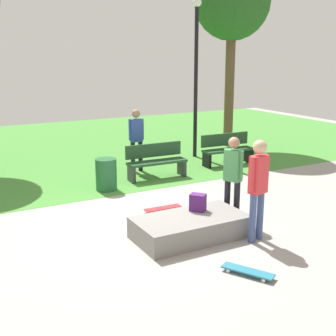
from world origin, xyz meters
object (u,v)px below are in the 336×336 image
object	(u,v)px
concrete_ledge	(190,227)
park_bench_far_left	(156,160)
park_bench_center_lawn	(227,149)
lamp_post	(196,65)
tree_young_birch	(232,4)
skateboard_by_ledge	(248,271)
skater_watching	(233,173)
skateboard_spare	(163,208)
trash_bin	(106,174)
pedestrian_with_backpack	(136,134)
backpack_on_ledge	(198,202)
skater_performing_trick	(258,182)

from	to	relation	value
concrete_ledge	park_bench_far_left	world-z (taller)	park_bench_far_left
park_bench_center_lawn	lamp_post	xyz separation A→B (m)	(-0.28, 1.35, 2.40)
tree_young_birch	lamp_post	xyz separation A→B (m)	(-2.01, -0.97, -1.94)
skateboard_by_ledge	park_bench_center_lawn	distance (m)	6.94
concrete_ledge	park_bench_center_lawn	distance (m)	5.65
skater_watching	skateboard_spare	distance (m)	1.73
concrete_ledge	tree_young_birch	distance (m)	9.70
trash_bin	pedestrian_with_backpack	xyz separation A→B (m)	(1.40, 1.29, 0.66)
skater_watching	skateboard_spare	xyz separation A→B (m)	(-0.94, 1.12, -0.92)
skateboard_spare	tree_young_birch	xyz separation A→B (m)	(5.34, 5.02, 4.76)
skater_watching	skateboard_by_ledge	bearing A→B (deg)	-120.43
park_bench_center_lawn	trash_bin	distance (m)	4.15
tree_young_birch	backpack_on_ledge	bearing A→B (deg)	-130.08
backpack_on_ledge	skateboard_by_ledge	xyz separation A→B (m)	(-0.28, -1.84, -0.49)
lamp_post	trash_bin	distance (m)	5.00
skateboard_spare	skateboard_by_ledge	bearing A→B (deg)	-93.90
tree_young_birch	park_bench_far_left	bearing A→B (deg)	-148.20
skateboard_spare	trash_bin	distance (m)	2.07
skateboard_by_ledge	park_bench_far_left	size ratio (longest dim) A/B	0.49
skateboard_by_ledge	skateboard_spare	xyz separation A→B (m)	(0.21, 3.08, 0.00)
concrete_ledge	skateboard_by_ledge	size ratio (longest dim) A/B	2.53
backpack_on_ledge	skateboard_spare	bearing A→B (deg)	143.68
concrete_ledge	backpack_on_ledge	size ratio (longest dim) A/B	6.29
skateboard_by_ledge	pedestrian_with_backpack	xyz separation A→B (m)	(1.13, 6.37, 0.98)
park_bench_far_left	tree_young_birch	xyz separation A→B (m)	(4.27, 2.65, 4.34)
skater_performing_trick	concrete_ledge	bearing A→B (deg)	144.23
backpack_on_ledge	trash_bin	size ratio (longest dim) A/B	0.41
trash_bin	skater_watching	bearing A→B (deg)	-65.41
park_bench_center_lawn	skater_watching	bearing A→B (deg)	-124.95
concrete_ledge	trash_bin	distance (m)	3.46
skateboard_by_ledge	skater_performing_trick	bearing A→B (deg)	45.73
trash_bin	concrete_ledge	bearing A→B (deg)	-85.53
skater_performing_trick	park_bench_far_left	world-z (taller)	skater_performing_trick
backpack_on_ledge	park_bench_far_left	bearing A→B (deg)	125.07
skateboard_spare	park_bench_center_lawn	world-z (taller)	park_bench_center_lawn
lamp_post	park_bench_far_left	bearing A→B (deg)	-143.48
skater_watching	trash_bin	size ratio (longest dim) A/B	2.17
skateboard_by_ledge	trash_bin	bearing A→B (deg)	93.09
skater_watching	park_bench_center_lawn	bearing A→B (deg)	55.05
backpack_on_ledge	park_bench_far_left	size ratio (longest dim) A/B	0.20
skater_watching	park_bench_center_lawn	xyz separation A→B (m)	(2.67, 3.82, -0.50)
skater_watching	trash_bin	bearing A→B (deg)	114.59
skater_performing_trick	trash_bin	xyz separation A→B (m)	(-1.21, 4.12, -0.69)
concrete_ledge	pedestrian_with_backpack	xyz separation A→B (m)	(1.14, 4.73, 0.85)
park_bench_far_left	trash_bin	size ratio (longest dim) A/B	2.08
tree_young_birch	trash_bin	distance (m)	7.92
concrete_ledge	trash_bin	xyz separation A→B (m)	(-0.27, 3.44, 0.19)
trash_bin	pedestrian_with_backpack	size ratio (longest dim) A/B	0.45
backpack_on_ledge	park_bench_center_lawn	size ratio (longest dim) A/B	0.20
concrete_ledge	skateboard_spare	size ratio (longest dim) A/B	2.50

